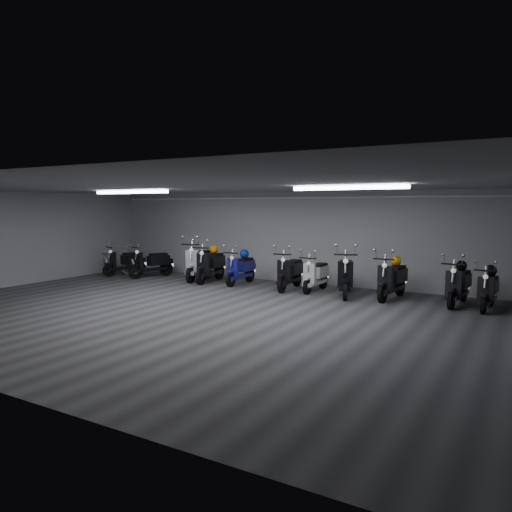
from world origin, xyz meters
The scene contains 24 objects.
floor centered at (0.00, 0.00, -0.01)m, with size 14.00×10.00×0.01m, color #38383B.
ceiling centered at (0.00, 0.00, 2.80)m, with size 14.00×10.00×0.01m, color gray.
back_wall centered at (0.00, 5.00, 1.40)m, with size 14.00×0.01×2.80m, color #A0A0A2.
left_wall centered at (-7.00, 0.00, 1.40)m, with size 0.01×10.00×2.80m, color #A0A0A2.
fluor_strip_left centered at (-3.00, 1.00, 2.74)m, with size 2.40×0.18×0.08m, color white.
fluor_strip_right centered at (3.00, 1.00, 2.74)m, with size 2.40×0.18×0.08m, color white.
conduit centered at (0.00, 4.92, 2.62)m, with size 0.05×0.05×13.60m, color white.
scooter_0 centered at (-5.83, 3.47, 0.62)m, with size 0.55×1.66×1.23m, color black, non-canonical shape.
scooter_1 centered at (-4.71, 3.57, 0.64)m, with size 0.57×1.71×1.28m, color black, non-canonical shape.
scooter_2 centered at (-2.93, 3.86, 0.74)m, with size 0.66×1.99×1.48m, color silver, non-canonical shape.
scooter_3 centered at (-2.40, 3.72, 0.70)m, with size 0.62×1.87×1.39m, color black, non-canonical shape.
scooter_4 centered at (-1.35, 3.81, 0.62)m, with size 0.56×1.67×1.25m, color navy, non-canonical shape.
scooter_5 centered at (0.36, 3.72, 0.66)m, with size 0.59×1.77×1.32m, color black, non-canonical shape.
scooter_6 centered at (1.11, 3.81, 0.61)m, with size 0.55×1.64×1.22m, color silver, non-canonical shape.
scooter_7 centered at (2.07, 3.56, 0.72)m, with size 0.65×1.94×1.44m, color black, non-canonical shape.
scooter_8 centered at (3.24, 3.72, 0.67)m, with size 0.60×1.80×1.34m, color black, non-canonical shape.
scooter_9 centered at (4.81, 3.73, 0.65)m, with size 0.58×1.75×1.30m, color black, non-canonical shape.
bicycle centered at (-6.50, 3.63, 0.64)m, with size 0.69×1.96×1.27m, color white.
scooter_10 centered at (5.47, 3.55, 0.60)m, with size 0.54×1.61×1.20m, color black, non-canonical shape.
helmet_0 centered at (5.48, 3.78, 0.88)m, with size 0.28×0.28×0.28m, color black.
helmet_1 centered at (-2.44, 3.98, 1.00)m, with size 0.28×0.28×0.28m, color orange.
helmet_2 centered at (-1.35, 4.04, 0.91)m, with size 0.28×0.28×0.28m, color #0D2F97.
helmet_3 centered at (4.83, 3.98, 0.94)m, with size 0.26×0.26×0.26m, color black.
helmet_4 centered at (3.27, 3.97, 0.96)m, with size 0.26×0.26×0.26m, color #BE790B.
Camera 1 is at (6.32, -8.51, 2.37)m, focal length 33.89 mm.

